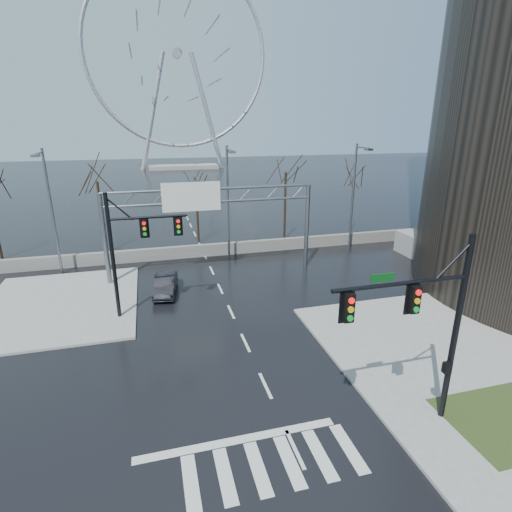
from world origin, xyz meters
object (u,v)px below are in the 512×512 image
object	(u,v)px
signal_mast_near	(429,318)
sign_gantry	(207,213)
signal_mast_far	(131,244)
car	(165,284)
ferris_wheel	(177,61)

from	to	relation	value
signal_mast_near	sign_gantry	bearing A→B (deg)	106.19
signal_mast_far	sign_gantry	xyz separation A→B (m)	(5.49, 6.00, 0.35)
signal_mast_near	car	xyz separation A→B (m)	(-9.10, 16.26, -4.19)
ferris_wheel	signal_mast_near	bearing A→B (deg)	-89.92
ferris_wheel	sign_gantry	bearing A→B (deg)	-93.84
signal_mast_far	car	size ratio (longest dim) A/B	1.93
signal_mast_near	car	distance (m)	19.10
signal_mast_far	ferris_wheel	bearing A→B (deg)	82.80
car	signal_mast_near	bearing A→B (deg)	-52.03
signal_mast_near	ferris_wheel	distance (m)	101.29
signal_mast_far	car	distance (m)	5.61
ferris_wheel	car	distance (m)	87.06
signal_mast_near	car	bearing A→B (deg)	119.24
signal_mast_far	ferris_wheel	distance (m)	89.30
signal_mast_near	ferris_wheel	xyz separation A→B (m)	(-0.14, 99.04, 21.26)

